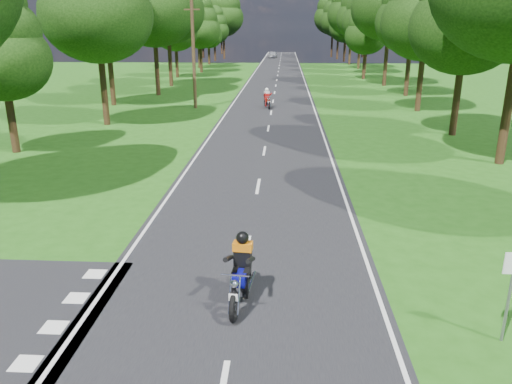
{
  "coord_description": "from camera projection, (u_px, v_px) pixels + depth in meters",
  "views": [
    {
      "loc": [
        1.01,
        -10.96,
        6.07
      ],
      "look_at": [
        0.15,
        4.0,
        1.1
      ],
      "focal_mm": 35.0,
      "sensor_mm": 36.0,
      "label": 1
    }
  ],
  "objects": [
    {
      "name": "telegraph_pole",
      "position": [
        194.0,
        55.0,
        37.93
      ],
      "size": [
        1.2,
        0.26,
        8.0
      ],
      "color": "#382616",
      "rests_on": "ground"
    },
    {
      "name": "road_markings",
      "position": [
        275.0,
        82.0,
        57.95
      ],
      "size": [
        7.4,
        140.0,
        0.01
      ],
      "color": "silver",
      "rests_on": "main_road"
    },
    {
      "name": "rider_far_red",
      "position": [
        267.0,
        98.0,
        38.94
      ],
      "size": [
        1.02,
        1.94,
        1.54
      ],
      "primitive_type": null,
      "rotation": [
        0.0,
        0.0,
        0.23
      ],
      "color": "#AB1D0D",
      "rests_on": "main_road"
    },
    {
      "name": "rider_near_blue",
      "position": [
        241.0,
        269.0,
        11.32
      ],
      "size": [
        0.86,
        2.04,
        1.66
      ],
      "primitive_type": null,
      "rotation": [
        0.0,
        0.0,
        -0.1
      ],
      "color": "#0E0E9B",
      "rests_on": "main_road"
    },
    {
      "name": "road_sign",
      "position": [
        512.0,
        282.0,
        9.72
      ],
      "size": [
        0.45,
        0.07,
        2.0
      ],
      "color": "slate",
      "rests_on": "ground"
    },
    {
      "name": "treeline",
      "position": [
        290.0,
        10.0,
        66.59
      ],
      "size": [
        40.0,
        115.35,
        14.78
      ],
      "color": "black",
      "rests_on": "ground"
    },
    {
      "name": "distant_car",
      "position": [
        273.0,
        54.0,
        102.32
      ],
      "size": [
        2.01,
        4.04,
        1.32
      ],
      "primitive_type": "imported",
      "rotation": [
        0.0,
        0.0,
        -0.12
      ],
      "color": "silver",
      "rests_on": "main_road"
    },
    {
      "name": "main_road",
      "position": [
        277.0,
        80.0,
        59.73
      ],
      "size": [
        7.0,
        140.0,
        0.02
      ],
      "primitive_type": "cube",
      "color": "black",
      "rests_on": "ground"
    },
    {
      "name": "ground",
      "position": [
        241.0,
        285.0,
        12.35
      ],
      "size": [
        160.0,
        160.0,
        0.0
      ],
      "primitive_type": "plane",
      "color": "#1F5012",
      "rests_on": "ground"
    }
  ]
}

